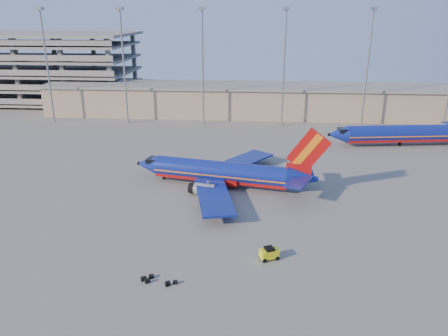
% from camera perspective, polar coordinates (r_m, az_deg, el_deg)
% --- Properties ---
extents(ground, '(220.00, 220.00, 0.00)m').
position_cam_1_polar(ground, '(69.82, -3.24, -3.50)').
color(ground, slate).
rests_on(ground, ground).
extents(terminal_building, '(122.00, 16.00, 8.50)m').
position_cam_1_polar(terminal_building, '(123.75, 4.99, 8.84)').
color(terminal_building, gray).
rests_on(terminal_building, ground).
extents(parking_garage, '(62.00, 32.00, 21.40)m').
position_cam_1_polar(parking_garage, '(155.65, -23.19, 12.36)').
color(parking_garage, slate).
rests_on(parking_garage, ground).
extents(light_mast_row, '(101.60, 1.60, 28.65)m').
position_cam_1_polar(light_mast_row, '(110.08, 2.52, 14.51)').
color(light_mast_row, gray).
rests_on(light_mast_row, ground).
extents(aircraft_main, '(32.39, 30.85, 11.08)m').
position_cam_1_polar(aircraft_main, '(72.25, 0.12, -0.63)').
color(aircraft_main, navy).
rests_on(aircraft_main, ground).
extents(aircraft_second, '(34.72, 13.44, 11.79)m').
position_cam_1_polar(aircraft_second, '(102.64, 22.59, 4.21)').
color(aircraft_second, navy).
rests_on(aircraft_second, ground).
extents(baggage_tug, '(2.47, 2.02, 1.54)m').
position_cam_1_polar(baggage_tug, '(52.40, 5.92, -11.00)').
color(baggage_tug, yellow).
rests_on(baggage_tug, ground).
extents(luggage_pile, '(4.11, 1.91, 0.51)m').
position_cam_1_polar(luggage_pile, '(49.07, -8.96, -14.29)').
color(luggage_pile, black).
rests_on(luggage_pile, ground).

